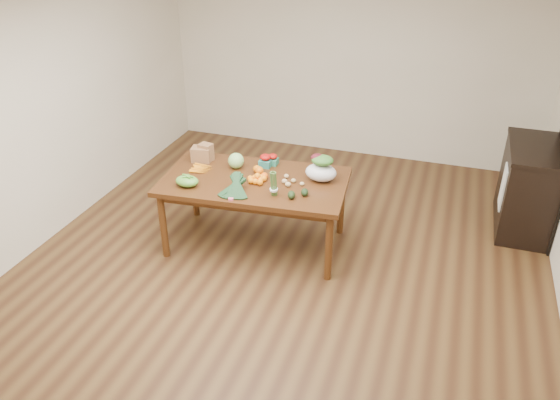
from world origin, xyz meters
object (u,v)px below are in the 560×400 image
(cabbage, at_px, (236,161))
(kale_bunch, at_px, (234,187))
(mandarin_cluster, at_px, (258,177))
(paper_bag, at_px, (201,153))
(dining_table, at_px, (255,212))
(asparagus_bundle, at_px, (274,184))
(cabinet, at_px, (527,188))
(salad_bag, at_px, (321,169))

(cabbage, bearing_deg, kale_bunch, -69.42)
(mandarin_cluster, bearing_deg, paper_bag, 159.92)
(dining_table, distance_m, asparagus_bundle, 0.63)
(cabinet, height_order, cabbage, cabinet)
(dining_table, height_order, mandarin_cluster, mandarin_cluster)
(mandarin_cluster, distance_m, kale_bunch, 0.34)
(kale_bunch, bearing_deg, asparagus_bundle, 11.21)
(cabinet, distance_m, paper_bag, 3.46)
(mandarin_cluster, height_order, salad_bag, salad_bag)
(cabbage, xyz_separation_m, mandarin_cluster, (0.32, -0.22, -0.03))
(dining_table, relative_size, mandarin_cluster, 9.99)
(paper_bag, distance_m, salad_bag, 1.29)
(dining_table, bearing_deg, cabinet, 20.42)
(cabbage, xyz_separation_m, kale_bunch, (0.20, -0.54, -0.00))
(paper_bag, distance_m, cabbage, 0.41)
(dining_table, xyz_separation_m, cabbage, (-0.27, 0.18, 0.46))
(mandarin_cluster, xyz_separation_m, kale_bunch, (-0.11, -0.32, 0.03))
(paper_bag, bearing_deg, cabinet, 17.28)
(paper_bag, height_order, cabbage, paper_bag)
(cabbage, height_order, kale_bunch, same)
(kale_bunch, bearing_deg, mandarin_cluster, 65.22)
(dining_table, relative_size, kale_bunch, 4.50)
(dining_table, xyz_separation_m, asparagus_bundle, (0.29, -0.25, 0.50))
(cabinet, xyz_separation_m, cabbage, (-2.88, -1.06, 0.36))
(paper_bag, bearing_deg, salad_bag, -1.65)
(asparagus_bundle, bearing_deg, mandarin_cluster, 133.21)
(dining_table, distance_m, cabbage, 0.56)
(salad_bag, bearing_deg, cabinet, 28.01)
(cabbage, xyz_separation_m, salad_bag, (0.89, 0.00, 0.04))
(asparagus_bundle, bearing_deg, paper_bag, 148.50)
(cabinet, height_order, salad_bag, salad_bag)
(dining_table, height_order, salad_bag, salad_bag)
(kale_bunch, bearing_deg, cabbage, 105.50)
(dining_table, xyz_separation_m, cabinet, (2.61, 1.25, 0.10))
(cabinet, distance_m, cabbage, 3.09)
(paper_bag, distance_m, kale_bunch, 0.84)
(paper_bag, relative_size, mandarin_cluster, 1.46)
(salad_bag, bearing_deg, dining_table, -163.25)
(cabinet, distance_m, mandarin_cluster, 2.89)
(asparagus_bundle, height_order, salad_bag, asparagus_bundle)
(dining_table, distance_m, cabinet, 2.89)
(cabinet, distance_m, salad_bag, 2.29)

